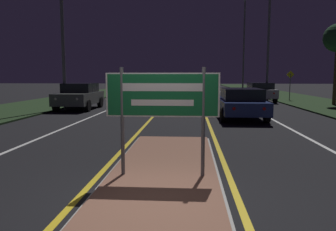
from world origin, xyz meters
The scene contains 17 objects.
ground_plane centered at (0.00, 0.00, 0.00)m, with size 160.00×160.00×0.00m, color black.
median_island centered at (0.00, 1.29, 0.04)m, with size 2.16×7.89×0.10m.
verge_left centered at (-9.50, 20.00, 0.04)m, with size 5.00×100.00×0.08m.
verge_right centered at (9.50, 20.00, 0.04)m, with size 5.00×100.00×0.08m.
centre_line_yellow_left centered at (-1.27, 25.00, 0.00)m, with size 0.12×70.00×0.01m.
centre_line_yellow_right centered at (1.27, 25.00, 0.00)m, with size 0.12×70.00×0.01m.
lane_line_white_left centered at (-4.20, 25.00, 0.00)m, with size 0.12×70.00×0.01m.
lane_line_white_right centered at (4.20, 25.00, 0.00)m, with size 0.12×70.00×0.01m.
edge_line_white_left centered at (-7.20, 25.00, 0.00)m, with size 0.10×70.00×0.01m.
edge_line_white_right centered at (7.20, 25.00, 0.00)m, with size 0.10×70.00×0.01m.
highway_sign centered at (0.00, 1.28, 1.51)m, with size 2.07×0.07×2.00m.
streetlight_right_near centered at (6.47, 21.48, 6.44)m, with size 0.57×0.57×9.72m.
streetlight_right_far centered at (6.61, 34.09, 7.41)m, with size 0.60×0.60×11.03m.
car_receding_0 centered at (2.81, 10.53, 0.73)m, with size 2.02×4.73×1.38m.
car_receding_1 centered at (5.78, 20.80, 0.77)m, with size 1.97×4.45×1.44m.
car_approaching_0 centered at (-5.97, 14.12, 0.79)m, with size 2.00×4.10×1.52m.
warning_sign centered at (8.31, 21.68, 1.45)m, with size 0.60×0.06×2.27m.
Camera 1 is at (0.51, -4.64, 1.94)m, focal length 35.00 mm.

